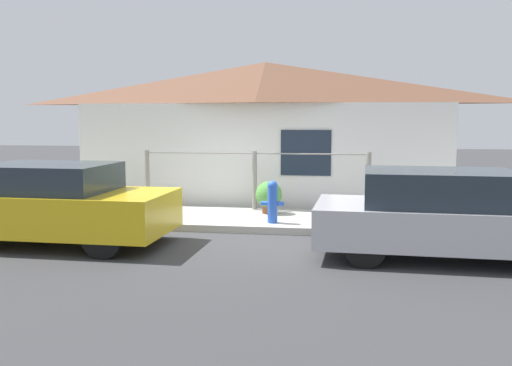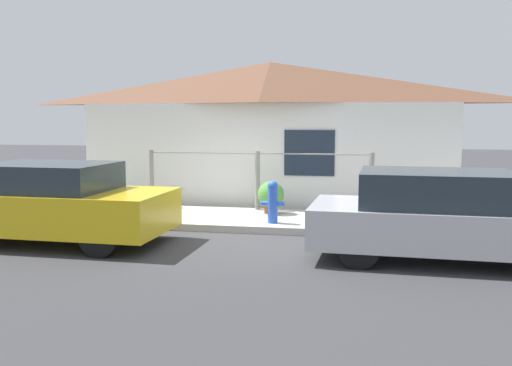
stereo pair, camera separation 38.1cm
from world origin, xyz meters
The scene contains 9 objects.
ground_plane centered at (0.00, 0.00, 0.00)m, with size 60.00×60.00×0.00m, color #38383A.
sidewalk centered at (0.00, 1.05, 0.07)m, with size 24.00×2.11×0.14m.
house centered at (0.00, 3.46, 2.72)m, with size 8.86×2.23×3.41m.
fence centered at (0.00, 1.96, 0.82)m, with size 4.90×0.10×1.26m.
car_left centered at (-2.82, -1.32, 0.68)m, with size 3.80×1.86×1.34m.
car_right centered at (3.41, -1.32, 0.66)m, with size 3.98×1.87×1.32m.
fire_hydrant centered at (0.58, 0.45, 0.55)m, with size 0.44×0.19×0.80m.
potted_plant_near_hydrant centered at (0.37, 1.50, 0.51)m, with size 0.55×0.55×0.67m.
potted_plant_by_fence centered at (-3.16, 1.82, 0.44)m, with size 0.42×0.42×0.57m.
Camera 2 is at (2.31, -9.96, 2.10)m, focal length 40.00 mm.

